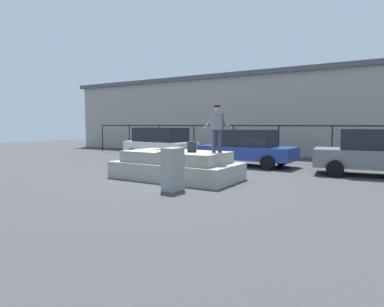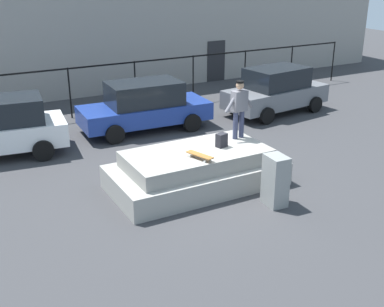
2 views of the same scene
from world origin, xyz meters
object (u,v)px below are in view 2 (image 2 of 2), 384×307
(car_grey_sedan_far, at_px, (276,90))
(utility_box, at_px, (275,181))
(skateboarder, at_px, (239,106))
(skateboard, at_px, (200,155))
(backpack, at_px, (222,140))
(car_blue_sedan_mid, at_px, (145,106))

(car_grey_sedan_far, relative_size, utility_box, 3.45)
(skateboarder, bearing_deg, skateboard, -153.63)
(backpack, bearing_deg, car_blue_sedan_mid, -102.78)
(car_blue_sedan_mid, bearing_deg, utility_box, -86.20)
(backpack, distance_m, car_blue_sedan_mid, 5.10)
(skateboarder, relative_size, utility_box, 1.26)
(utility_box, bearing_deg, backpack, 106.95)
(skateboarder, distance_m, car_grey_sedan_far, 6.30)
(utility_box, bearing_deg, skateboard, 139.21)
(skateboarder, height_order, backpack, skateboarder)
(car_blue_sedan_mid, relative_size, utility_box, 3.61)
(skateboarder, xyz_separation_m, backpack, (-0.78, -0.38, -0.75))
(skateboarder, xyz_separation_m, car_grey_sedan_far, (4.59, 4.19, -1.04))
(skateboarder, relative_size, backpack, 4.37)
(skateboarder, distance_m, utility_box, 2.56)
(backpack, xyz_separation_m, car_blue_sedan_mid, (-0.02, 5.09, -0.32))
(car_blue_sedan_mid, distance_m, car_grey_sedan_far, 5.42)
(skateboarder, height_order, skateboard, skateboarder)
(car_blue_sedan_mid, bearing_deg, skateboarder, -80.30)
(backpack, relative_size, car_grey_sedan_far, 0.08)
(skateboard, bearing_deg, backpack, 26.76)
(backpack, relative_size, car_blue_sedan_mid, 0.08)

